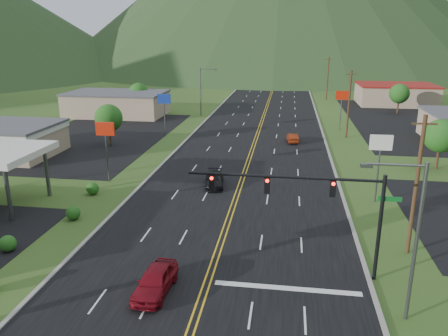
# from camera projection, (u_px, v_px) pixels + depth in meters

# --- Properties ---
(traffic_signal) EXTENTS (13.10, 0.43, 7.00)m
(traffic_signal) POSITION_uv_depth(u_px,v_px,m) (315.00, 198.00, 27.00)
(traffic_signal) COLOR black
(traffic_signal) RESTS_ON ground
(streetlight_east) EXTENTS (3.28, 0.25, 9.00)m
(streetlight_east) POSITION_uv_depth(u_px,v_px,m) (411.00, 233.00, 22.61)
(streetlight_east) COLOR #59595E
(streetlight_east) RESTS_ON ground
(streetlight_west) EXTENTS (3.28, 0.25, 9.00)m
(streetlight_west) POSITION_uv_depth(u_px,v_px,m) (202.00, 88.00, 82.54)
(streetlight_west) COLOR #59595E
(streetlight_west) RESTS_ON ground
(building_west_far) EXTENTS (18.40, 11.40, 4.50)m
(building_west_far) POSITION_uv_depth(u_px,v_px,m) (117.00, 104.00, 83.79)
(building_west_far) COLOR tan
(building_west_far) RESTS_ON ground
(building_east_far) EXTENTS (16.40, 12.40, 4.50)m
(building_east_far) POSITION_uv_depth(u_px,v_px,m) (395.00, 94.00, 96.76)
(building_east_far) COLOR tan
(building_east_far) RESTS_ON ground
(pole_sign_west_a) EXTENTS (2.00, 0.18, 6.40)m
(pole_sign_west_a) POSITION_uv_depth(u_px,v_px,m) (105.00, 135.00, 45.08)
(pole_sign_west_a) COLOR #59595E
(pole_sign_west_a) RESTS_ON ground
(pole_sign_west_b) EXTENTS (2.00, 0.18, 6.40)m
(pole_sign_west_b) POSITION_uv_depth(u_px,v_px,m) (164.00, 103.00, 65.88)
(pole_sign_west_b) COLOR #59595E
(pole_sign_west_b) RESTS_ON ground
(pole_sign_east_a) EXTENTS (2.00, 0.18, 6.40)m
(pole_sign_east_a) POSITION_uv_depth(u_px,v_px,m) (380.00, 149.00, 39.42)
(pole_sign_east_a) COLOR #59595E
(pole_sign_east_a) RESTS_ON ground
(pole_sign_east_b) EXTENTS (2.00, 0.18, 6.40)m
(pole_sign_east_b) POSITION_uv_depth(u_px,v_px,m) (342.00, 99.00, 69.67)
(pole_sign_east_b) COLOR #59595E
(pole_sign_east_b) RESTS_ON ground
(tree_west_a) EXTENTS (3.84, 3.84, 5.82)m
(tree_west_a) POSITION_uv_depth(u_px,v_px,m) (109.00, 118.00, 60.45)
(tree_west_a) COLOR #382314
(tree_west_a) RESTS_ON ground
(tree_west_b) EXTENTS (3.84, 3.84, 5.82)m
(tree_west_b) POSITION_uv_depth(u_px,v_px,m) (139.00, 93.00, 86.67)
(tree_west_b) COLOR #382314
(tree_west_b) RESTS_ON ground
(tree_east_a) EXTENTS (3.84, 3.84, 5.82)m
(tree_east_a) POSITION_uv_depth(u_px,v_px,m) (441.00, 136.00, 49.85)
(tree_east_a) COLOR #382314
(tree_east_a) RESTS_ON ground
(tree_east_b) EXTENTS (3.84, 3.84, 5.82)m
(tree_east_b) POSITION_uv_depth(u_px,v_px,m) (399.00, 94.00, 85.22)
(tree_east_b) COLOR #382314
(tree_east_b) RESTS_ON ground
(utility_pole_a) EXTENTS (1.60, 0.28, 10.00)m
(utility_pole_a) POSITION_uv_depth(u_px,v_px,m) (416.00, 185.00, 29.87)
(utility_pole_a) COLOR #382314
(utility_pole_a) RESTS_ON ground
(utility_pole_b) EXTENTS (1.60, 0.28, 10.00)m
(utility_pole_b) POSITION_uv_depth(u_px,v_px,m) (349.00, 104.00, 64.85)
(utility_pole_b) COLOR #382314
(utility_pole_b) RESTS_ON ground
(utility_pole_c) EXTENTS (1.60, 0.28, 10.00)m
(utility_pole_c) POSITION_uv_depth(u_px,v_px,m) (328.00, 78.00, 102.68)
(utility_pole_c) COLOR #382314
(utility_pole_c) RESTS_ON ground
(utility_pole_d) EXTENTS (1.60, 0.28, 10.00)m
(utility_pole_d) POSITION_uv_depth(u_px,v_px,m) (318.00, 66.00, 140.50)
(utility_pole_d) COLOR #382314
(utility_pole_d) RESTS_ON ground
(car_red_near) EXTENTS (2.07, 4.66, 1.56)m
(car_red_near) POSITION_uv_depth(u_px,v_px,m) (155.00, 281.00, 26.27)
(car_red_near) COLOR maroon
(car_red_near) RESTS_ON ground
(car_dark_mid) EXTENTS (2.46, 4.73, 1.31)m
(car_dark_mid) POSITION_uv_depth(u_px,v_px,m) (215.00, 180.00, 44.87)
(car_dark_mid) COLOR black
(car_dark_mid) RESTS_ON ground
(car_red_far) EXTENTS (1.78, 3.98, 1.27)m
(car_red_far) POSITION_uv_depth(u_px,v_px,m) (293.00, 138.00, 63.16)
(car_red_far) COLOR maroon
(car_red_far) RESTS_ON ground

